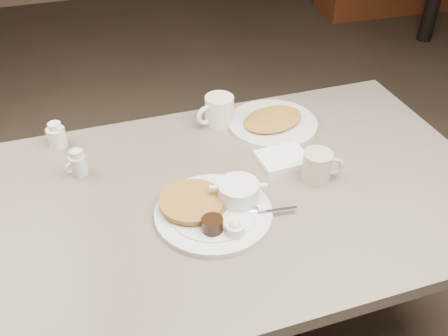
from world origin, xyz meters
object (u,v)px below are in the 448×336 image
object	(u,v)px
creamer_left	(78,163)
creamer_right	(56,135)
main_plate	(215,206)
diner_table	(226,236)
coffee_mug_near	(318,166)
hash_plate	(273,122)
coffee_mug_far	(218,111)

from	to	relation	value
creamer_left	creamer_right	bearing A→B (deg)	106.31
main_plate	creamer_right	world-z (taller)	creamer_right
diner_table	coffee_mug_near	distance (m)	0.34
diner_table	hash_plate	bearing A→B (deg)	47.33
diner_table	main_plate	bearing A→B (deg)	-127.44
coffee_mug_far	creamer_right	distance (m)	0.51
creamer_right	main_plate	bearing A→B (deg)	-50.38
coffee_mug_near	creamer_left	distance (m)	0.68
main_plate	creamer_left	size ratio (longest dim) A/B	5.02
creamer_left	main_plate	bearing A→B (deg)	-41.10
coffee_mug_far	creamer_left	xyz separation A→B (m)	(-0.46, -0.13, -0.01)
main_plate	creamer_right	bearing A→B (deg)	129.62
main_plate	coffee_mug_near	size ratio (longest dim) A/B	3.18
main_plate	coffee_mug_near	bearing A→B (deg)	8.07
coffee_mug_near	hash_plate	bearing A→B (deg)	91.78
creamer_left	coffee_mug_near	bearing A→B (deg)	-20.37
diner_table	hash_plate	xyz separation A→B (m)	(0.25, 0.28, 0.18)
diner_table	creamer_left	xyz separation A→B (m)	(-0.38, 0.21, 0.21)
main_plate	coffee_mug_near	xyz separation A→B (m)	(0.32, 0.04, 0.02)
diner_table	coffee_mug_far	xyz separation A→B (m)	(0.09, 0.34, 0.22)
main_plate	diner_table	bearing A→B (deg)	52.56
coffee_mug_near	creamer_right	xyz separation A→B (m)	(-0.69, 0.41, -0.01)
coffee_mug_near	hash_plate	world-z (taller)	coffee_mug_near
creamer_left	hash_plate	xyz separation A→B (m)	(0.63, 0.06, -0.02)
creamer_left	hash_plate	distance (m)	0.63
creamer_right	coffee_mug_far	bearing A→B (deg)	-4.50
main_plate	coffee_mug_far	world-z (taller)	coffee_mug_far
creamer_right	coffee_mug_near	bearing A→B (deg)	-30.49
diner_table	creamer_left	world-z (taller)	creamer_left
coffee_mug_near	creamer_left	xyz separation A→B (m)	(-0.64, 0.24, -0.01)
diner_table	creamer_left	size ratio (longest dim) A/B	18.75
diner_table	coffee_mug_far	world-z (taller)	coffee_mug_far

